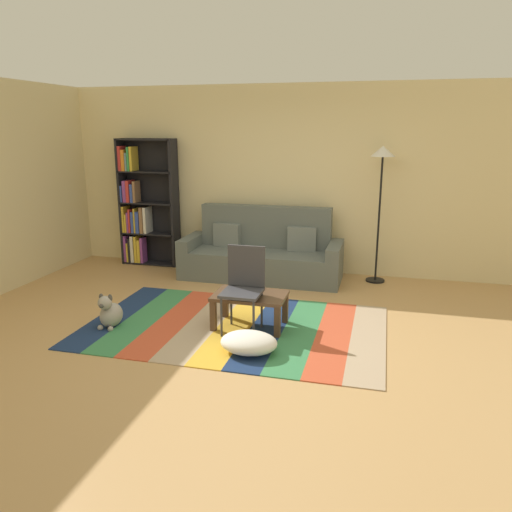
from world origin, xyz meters
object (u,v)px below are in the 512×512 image
(coffee_table, at_px, (250,300))
(folding_chair, at_px, (244,282))
(standing_lamp, at_px, (382,169))
(dog, at_px, (110,313))
(tv_remote, at_px, (254,293))
(bookshelf, at_px, (142,208))
(pouf, at_px, (249,343))
(couch, at_px, (262,254))

(coffee_table, relative_size, folding_chair, 0.85)
(standing_lamp, bearing_deg, dog, -138.31)
(coffee_table, relative_size, tv_remote, 5.13)
(bookshelf, bearing_deg, standing_lamp, -1.42)
(coffee_table, height_order, standing_lamp, standing_lamp)
(pouf, xyz_separation_m, standing_lamp, (1.11, 2.68, 1.45))
(tv_remote, height_order, folding_chair, folding_chair)
(coffee_table, distance_m, pouf, 0.68)
(coffee_table, xyz_separation_m, pouf, (0.16, -0.63, -0.20))
(dog, distance_m, folding_chair, 1.49)
(couch, bearing_deg, tv_remote, -78.91)
(couch, xyz_separation_m, folding_chair, (0.28, -1.94, 0.20))
(dog, xyz_separation_m, folding_chair, (1.42, 0.30, 0.37))
(bookshelf, relative_size, dog, 4.87)
(couch, xyz_separation_m, dog, (-1.14, -2.23, -0.18))
(couch, bearing_deg, bookshelf, 171.87)
(coffee_table, bearing_deg, couch, 99.83)
(folding_chair, bearing_deg, coffee_table, 81.47)
(pouf, xyz_separation_m, folding_chair, (-0.20, 0.55, 0.43))
(pouf, height_order, tv_remote, tv_remote)
(dog, bearing_deg, standing_lamp, 41.69)
(couch, distance_m, tv_remote, 1.86)
(dog, xyz_separation_m, standing_lamp, (2.73, 2.43, 1.40))
(coffee_table, height_order, dog, dog)
(dog, bearing_deg, couch, 63.04)
(coffee_table, xyz_separation_m, tv_remote, (0.04, 0.03, 0.07))
(pouf, relative_size, tv_remote, 3.66)
(couch, xyz_separation_m, standing_lamp, (1.59, 0.20, 1.22))
(tv_remote, bearing_deg, couch, 110.90)
(standing_lamp, bearing_deg, pouf, -112.52)
(pouf, xyz_separation_m, dog, (-1.62, 0.25, 0.05))
(bookshelf, relative_size, folding_chair, 2.15)
(couch, relative_size, pouf, 4.11)
(pouf, relative_size, dog, 1.38)
(pouf, bearing_deg, couch, 100.93)
(pouf, distance_m, dog, 1.64)
(couch, height_order, folding_chair, couch)
(couch, height_order, standing_lamp, standing_lamp)
(tv_remote, bearing_deg, pouf, -69.70)
(pouf, xyz_separation_m, tv_remote, (-0.12, 0.66, 0.27))
(bookshelf, bearing_deg, dog, -71.30)
(coffee_table, bearing_deg, folding_chair, -116.26)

